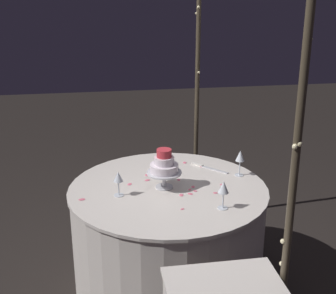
{
  "coord_description": "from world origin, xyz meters",
  "views": [
    {
      "loc": [
        2.66,
        -0.43,
        1.98
      ],
      "look_at": [
        0.0,
        0.0,
        1.01
      ],
      "focal_mm": 49.97,
      "sensor_mm": 36.0,
      "label": 1
    }
  ],
  "objects": [
    {
      "name": "rose_petal_4",
      "position": [
        0.09,
        -0.54,
        0.74
      ],
      "size": [
        0.03,
        0.04,
        0.0
      ],
      "primitive_type": "ellipsoid",
      "rotation": [
        0.0,
        0.0,
        1.71
      ],
      "color": "#EA6B84",
      "rests_on": "main_table"
    },
    {
      "name": "rose_petal_0",
      "position": [
        0.02,
        0.16,
        0.74
      ],
      "size": [
        0.04,
        0.03,
        0.0
      ],
      "primitive_type": "ellipsoid",
      "rotation": [
        0.0,
        0.0,
        6.09
      ],
      "color": "#EA6B84",
      "rests_on": "main_table"
    },
    {
      "name": "wine_glass_2",
      "position": [
        -0.12,
        0.5,
        0.87
      ],
      "size": [
        0.06,
        0.06,
        0.18
      ],
      "color": "silver",
      "rests_on": "main_table"
    },
    {
      "name": "rose_petal_8",
      "position": [
        0.08,
        0.16,
        0.74
      ],
      "size": [
        0.03,
        0.03,
        0.0
      ],
      "primitive_type": "ellipsoid",
      "rotation": [
        0.0,
        0.0,
        0.98
      ],
      "color": "#EA6B84",
      "rests_on": "main_table"
    },
    {
      "name": "rose_petal_9",
      "position": [
        0.05,
        0.13,
        0.74
      ],
      "size": [
        0.03,
        0.03,
        0.0
      ],
      "primitive_type": "ellipsoid",
      "rotation": [
        0.0,
        0.0,
        5.83
      ],
      "color": "#EA6B84",
      "rests_on": "main_table"
    },
    {
      "name": "tiered_cake",
      "position": [
        -0.01,
        -0.02,
        0.89
      ],
      "size": [
        0.22,
        0.22,
        0.26
      ],
      "color": "silver",
      "rests_on": "main_table"
    },
    {
      "name": "rose_petal_11",
      "position": [
        0.01,
        0.35,
        0.74
      ],
      "size": [
        0.03,
        0.03,
        0.0
      ],
      "primitive_type": "ellipsoid",
      "rotation": [
        0.0,
        0.0,
        1.95
      ],
      "color": "#EA6B84",
      "rests_on": "main_table"
    },
    {
      "name": "main_table",
      "position": [
        0.0,
        0.0,
        0.37
      ],
      "size": [
        1.26,
        1.26,
        0.74
      ],
      "color": "silver",
      "rests_on": "ground"
    },
    {
      "name": "rose_petal_6",
      "position": [
        -0.11,
        0.09,
        0.74
      ],
      "size": [
        0.03,
        0.02,
        0.0
      ],
      "primitive_type": "ellipsoid",
      "rotation": [
        0.0,
        0.0,
        3.09
      ],
      "color": "#EA6B84",
      "rests_on": "main_table"
    },
    {
      "name": "rose_petal_2",
      "position": [
        -0.4,
        0.19,
        0.74
      ],
      "size": [
        0.04,
        0.03,
        0.0
      ],
      "primitive_type": "ellipsoid",
      "rotation": [
        0.0,
        0.0,
        6.05
      ],
      "color": "#EA6B84",
      "rests_on": "main_table"
    },
    {
      "name": "rose_petal_5",
      "position": [
        0.12,
        0.06,
        0.74
      ],
      "size": [
        0.04,
        0.03,
        0.0
      ],
      "primitive_type": "ellipsoid",
      "rotation": [
        0.0,
        0.0,
        6.1
      ],
      "color": "#EA6B84",
      "rests_on": "main_table"
    },
    {
      "name": "wine_glass_0",
      "position": [
        0.33,
        0.27,
        0.87
      ],
      "size": [
        0.06,
        0.06,
        0.17
      ],
      "color": "silver",
      "rests_on": "main_table"
    },
    {
      "name": "wine_glass_1",
      "position": [
        0.06,
        -0.31,
        0.86
      ],
      "size": [
        0.06,
        0.06,
        0.16
      ],
      "color": "silver",
      "rests_on": "main_table"
    },
    {
      "name": "rose_petal_7",
      "position": [
        -0.09,
        -0.24,
        0.74
      ],
      "size": [
        0.04,
        0.04,
        0.0
      ],
      "primitive_type": "ellipsoid",
      "rotation": [
        0.0,
        0.0,
        5.71
      ],
      "color": "#EA6B84",
      "rests_on": "main_table"
    },
    {
      "name": "rose_petal_14",
      "position": [
        0.11,
        0.12,
        0.74
      ],
      "size": [
        0.04,
        0.04,
        0.0
      ],
      "primitive_type": "ellipsoid",
      "rotation": [
        0.0,
        0.0,
        4.01
      ],
      "color": "#EA6B84",
      "rests_on": "main_table"
    },
    {
      "name": "cake_knife",
      "position": [
        -0.28,
        0.32,
        0.74
      ],
      "size": [
        0.23,
        0.22,
        0.01
      ],
      "color": "silver",
      "rests_on": "main_table"
    },
    {
      "name": "ground_plane",
      "position": [
        0.0,
        0.0,
        0.0
      ],
      "size": [
        12.0,
        12.0,
        0.0
      ],
      "primitive_type": "plane",
      "color": "black"
    },
    {
      "name": "rose_petal_10",
      "position": [
        0.3,
        0.03,
        0.74
      ],
      "size": [
        0.03,
        0.03,
        0.0
      ],
      "primitive_type": "ellipsoid",
      "rotation": [
        0.0,
        0.0,
        5.17
      ],
      "color": "#EA6B84",
      "rests_on": "main_table"
    },
    {
      "name": "rose_petal_3",
      "position": [
        -0.32,
        0.29,
        0.74
      ],
      "size": [
        0.04,
        0.03,
        0.0
      ],
      "primitive_type": "ellipsoid",
      "rotation": [
        0.0,
        0.0,
        6.2
      ],
      "color": "#EA6B84",
      "rests_on": "main_table"
    },
    {
      "name": "rose_petal_12",
      "position": [
        0.13,
        0.28,
        0.74
      ],
      "size": [
        0.03,
        0.03,
        0.0
      ],
      "primitive_type": "ellipsoid",
      "rotation": [
        0.0,
        0.0,
        1.33
      ],
      "color": "#EA6B84",
      "rests_on": "main_table"
    },
    {
      "name": "decorative_arch",
      "position": [
        0.0,
        0.39,
        1.37
      ],
      "size": [
        1.94,
        0.06,
        2.1
      ],
      "color": "#473D2D",
      "rests_on": "ground"
    },
    {
      "name": "rose_petal_1",
      "position": [
        -0.13,
        -0.12,
        0.74
      ],
      "size": [
        0.04,
        0.04,
        0.0
      ],
      "primitive_type": "ellipsoid",
      "rotation": [
        0.0,
        0.0,
        5.04
      ],
      "color": "#EA6B84",
      "rests_on": "main_table"
    },
    {
      "name": "rose_petal_13",
      "position": [
        -0.22,
        -0.11,
        0.74
      ],
      "size": [
        0.04,
        0.03,
        0.0
      ],
      "primitive_type": "ellipsoid",
      "rotation": [
        0.0,
        0.0,
        3.16
      ],
      "color": "#EA6B84",
      "rests_on": "main_table"
    }
  ]
}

